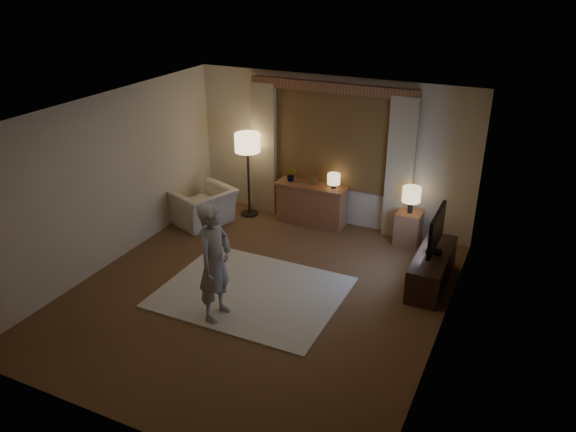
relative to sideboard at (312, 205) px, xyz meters
The scene contains 13 objects.
room 2.24m from the sideboard, 83.15° to the right, with size 5.04×5.54×2.64m.
rug 2.53m from the sideboard, 86.63° to the right, with size 2.50×2.00×0.02m, color beige.
sideboard is the anchor object (origin of this frame).
picture_frame 0.45m from the sideboard, behind, with size 0.16×0.02×0.20m, color brown.
plant 0.64m from the sideboard, behind, with size 0.17×0.13×0.30m, color #999999.
table_lamp_sideboard 0.68m from the sideboard, ahead, with size 0.22×0.22×0.30m.
floor_lamp 1.53m from the sideboard, behind, with size 0.45×0.45×1.55m.
armchair 1.93m from the sideboard, 154.61° to the right, with size 0.99×0.86×0.64m, color beige.
side_table 1.76m from the sideboard, ahead, with size 0.40×0.40×0.56m, color brown.
table_lamp_side 1.83m from the sideboard, ahead, with size 0.30×0.30×0.44m.
tv_stand 2.67m from the sideboard, 26.23° to the right, with size 0.45×1.40×0.50m, color black.
tv 2.71m from the sideboard, 26.25° to the right, with size 0.22×0.90×0.65m.
person 3.24m from the sideboard, 89.70° to the right, with size 0.58×0.38×1.60m, color #A09B94.
Camera 1 is at (3.27, -5.94, 4.31)m, focal length 35.00 mm.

